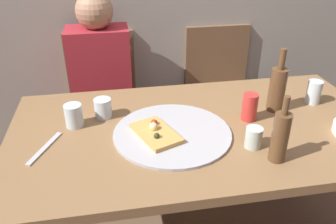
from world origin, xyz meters
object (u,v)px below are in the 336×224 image
(tumbler_near, at_px, (74,116))
(short_glass, at_px, (103,108))
(wine_glass, at_px, (314,92))
(soda_can, at_px, (250,107))
(table_knife, at_px, (45,148))
(chair_right, at_px, (220,86))
(pizza_tray, at_px, (172,133))
(dining_table, at_px, (199,141))
(tumbler_far, at_px, (254,137))
(chair_left, at_px, (103,95))
(beer_bottle, at_px, (280,136))
(guest_in_sweater, at_px, (102,87))
(pizza_slice_last, at_px, (156,132))
(wine_bottle, at_px, (277,88))

(tumbler_near, height_order, short_glass, tumbler_near)
(tumbler_near, relative_size, wine_glass, 0.89)
(soda_can, distance_m, table_knife, 0.86)
(chair_right, bearing_deg, pizza_tray, 60.23)
(dining_table, relative_size, tumbler_far, 19.37)
(dining_table, relative_size, pizza_tray, 3.32)
(chair_left, bearing_deg, tumbler_far, 119.77)
(dining_table, height_order, wine_glass, wine_glass)
(beer_bottle, xyz_separation_m, guest_in_sweater, (-0.63, 0.95, -0.19))
(tumbler_near, bearing_deg, wine_glass, 1.02)
(pizza_slice_last, relative_size, tumbler_far, 3.05)
(soda_can, bearing_deg, tumbler_far, -107.33)
(soda_can, distance_m, chair_left, 1.07)
(short_glass, xyz_separation_m, guest_in_sweater, (-0.01, 0.52, -0.14))
(tumbler_near, distance_m, chair_left, 0.79)
(short_glass, distance_m, guest_in_sweater, 0.54)
(wine_bottle, distance_m, tumbler_far, 0.35)
(pizza_slice_last, relative_size, chair_left, 0.28)
(pizza_slice_last, height_order, guest_in_sweater, guest_in_sweater)
(pizza_tray, height_order, tumbler_near, tumbler_near)
(short_glass, relative_size, soda_can, 0.71)
(table_knife, distance_m, chair_right, 1.35)
(beer_bottle, xyz_separation_m, tumbler_far, (-0.05, 0.09, -0.06))
(dining_table, relative_size, soda_can, 13.15)
(wine_bottle, height_order, tumbler_far, wine_bottle)
(tumbler_near, distance_m, table_knife, 0.19)
(wine_glass, distance_m, chair_left, 1.26)
(beer_bottle, relative_size, chair_right, 0.29)
(beer_bottle, height_order, chair_right, beer_bottle)
(table_knife, bearing_deg, soda_can, -60.09)
(table_knife, bearing_deg, wine_bottle, -57.15)
(dining_table, bearing_deg, beer_bottle, -52.07)
(pizza_tray, height_order, table_knife, pizza_tray)
(wine_bottle, distance_m, guest_in_sweater, 1.01)
(pizza_tray, xyz_separation_m, beer_bottle, (0.34, -0.23, 0.10))
(pizza_slice_last, distance_m, beer_bottle, 0.47)
(wine_bottle, bearing_deg, soda_can, -156.61)
(soda_can, xyz_separation_m, chair_left, (-0.64, 0.81, -0.28))
(wine_glass, bearing_deg, tumbler_near, -178.98)
(wine_glass, height_order, short_glass, wine_glass)
(tumbler_far, relative_size, short_glass, 0.95)
(short_glass, distance_m, soda_can, 0.64)
(wine_glass, xyz_separation_m, short_glass, (-0.99, 0.04, -0.01))
(short_glass, bearing_deg, tumbler_near, -155.14)
(dining_table, bearing_deg, short_glass, 158.99)
(short_glass, height_order, guest_in_sweater, guest_in_sweater)
(pizza_slice_last, bearing_deg, dining_table, 14.59)
(pizza_tray, relative_size, chair_left, 0.54)
(soda_can, xyz_separation_m, chair_right, (0.15, 0.81, -0.28))
(pizza_slice_last, xyz_separation_m, chair_right, (0.57, 0.88, -0.25))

